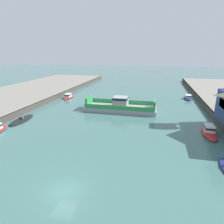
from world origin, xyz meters
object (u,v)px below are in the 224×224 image
(moored_boat_near_left, at_px, (209,131))
(moored_boat_mid_right, at_px, (68,96))
(moored_boat_mid_left, at_px, (188,97))
(moored_boat_far_right, at_px, (22,120))
(chain_ferry, at_px, (121,107))

(moored_boat_near_left, height_order, moored_boat_mid_right, moored_boat_near_left)
(moored_boat_near_left, height_order, moored_boat_mid_left, moored_boat_near_left)
(moored_boat_near_left, xyz_separation_m, moored_boat_mid_right, (-38.15, 20.58, -0.04))
(moored_boat_mid_left, bearing_deg, moored_boat_mid_right, -168.61)
(moored_boat_near_left, relative_size, moored_boat_mid_left, 1.05)
(moored_boat_far_right, bearing_deg, moored_boat_near_left, 2.83)
(moored_boat_mid_left, bearing_deg, moored_boat_near_left, -90.27)
(moored_boat_mid_right, bearing_deg, moored_boat_near_left, -28.35)
(chain_ferry, height_order, moored_boat_far_right, chain_ferry)
(moored_boat_mid_right, distance_m, moored_boat_far_right, 22.50)
(moored_boat_near_left, xyz_separation_m, moored_boat_far_right, (-38.61, -1.91, -0.39))
(moored_boat_mid_left, xyz_separation_m, moored_boat_mid_right, (-38.29, -7.71, 0.05))
(moored_boat_mid_left, distance_m, moored_boat_far_right, 49.13)
(moored_boat_near_left, bearing_deg, chain_ferry, 150.97)
(chain_ferry, height_order, moored_boat_mid_left, chain_ferry)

